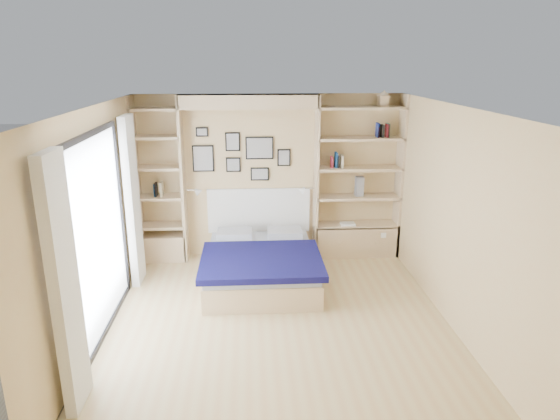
{
  "coord_description": "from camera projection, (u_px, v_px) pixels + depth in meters",
  "views": [
    {
      "loc": [
        -0.31,
        -5.24,
        2.98
      ],
      "look_at": [
        0.08,
        0.9,
        1.12
      ],
      "focal_mm": 32.0,
      "sensor_mm": 36.0,
      "label": 1
    }
  ],
  "objects": [
    {
      "name": "reading_lamps",
      "position": [
        250.0,
        190.0,
        7.46
      ],
      "size": [
        1.92,
        0.12,
        0.15
      ],
      "color": "silver",
      "rests_on": "ground"
    },
    {
      "name": "ground",
      "position": [
        278.0,
        323.0,
        5.88
      ],
      "size": [
        4.5,
        4.5,
        0.0
      ],
      "primitive_type": "plane",
      "color": "tan",
      "rests_on": "ground"
    },
    {
      "name": "room_shell",
      "position": [
        244.0,
        201.0,
        7.0
      ],
      "size": [
        4.5,
        4.5,
        4.5
      ],
      "color": "#CFB57E",
      "rests_on": "ground"
    },
    {
      "name": "photo_gallery",
      "position": [
        240.0,
        155.0,
        7.51
      ],
      "size": [
        1.48,
        0.02,
        0.82
      ],
      "color": "black",
      "rests_on": "ground"
    },
    {
      "name": "bed",
      "position": [
        261.0,
        264.0,
        6.91
      ],
      "size": [
        1.59,
        2.05,
        1.07
      ],
      "color": "beige",
      "rests_on": "ground"
    },
    {
      "name": "shelf_decor",
      "position": [
        341.0,
        150.0,
        7.43
      ],
      "size": [
        3.5,
        0.23,
        2.03
      ],
      "color": "#A22134",
      "rests_on": "ground"
    }
  ]
}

